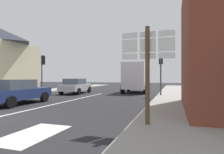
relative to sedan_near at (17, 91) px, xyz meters
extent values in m
plane|color=#232326|center=(2.16, 6.37, -0.76)|extent=(80.00, 80.00, 0.00)
cube|color=gray|center=(9.03, 4.37, -0.69)|extent=(2.91, 44.00, 0.14)
cube|color=gray|center=(-4.71, 4.37, -0.69)|extent=(2.91, 44.00, 0.14)
cube|color=silver|center=(2.16, 2.37, -0.75)|extent=(0.16, 12.00, 0.01)
cube|color=silver|center=(5.14, -4.63, -0.75)|extent=(1.20, 2.20, 0.01)
cube|color=beige|center=(-11.44, 12.52, -0.41)|extent=(4.29, 1.20, 0.70)
cube|color=navy|center=(0.00, 0.07, -0.14)|extent=(1.75, 4.20, 0.60)
cube|color=#47515B|center=(0.00, -0.18, 0.43)|extent=(1.55, 2.10, 0.55)
cylinder|color=black|center=(-0.88, 1.42, -0.44)|extent=(0.22, 0.64, 0.64)
cylinder|color=black|center=(0.87, 1.42, -0.44)|extent=(0.22, 0.64, 0.64)
cylinder|color=black|center=(0.87, -1.28, -0.44)|extent=(0.22, 0.64, 0.64)
cube|color=#B7BABF|center=(-0.29, 7.76, -0.14)|extent=(2.05, 4.32, 0.60)
cube|color=#47515B|center=(-0.27, 7.51, 0.43)|extent=(1.70, 2.21, 0.55)
cylinder|color=black|center=(-1.26, 9.04, -0.44)|extent=(0.27, 0.65, 0.64)
cylinder|color=black|center=(0.49, 9.17, -0.44)|extent=(0.27, 0.65, 0.64)
cylinder|color=black|center=(-1.06, 6.35, -0.44)|extent=(0.27, 0.65, 0.64)
cylinder|color=black|center=(0.68, 6.48, -0.44)|extent=(0.27, 0.65, 0.64)
cube|color=silver|center=(5.12, 10.22, 0.99)|extent=(2.41, 3.82, 2.60)
cube|color=silver|center=(4.98, 12.72, 0.69)|extent=(2.16, 1.42, 2.00)
cube|color=#47515B|center=(4.97, 12.77, 1.49)|extent=(1.76, 0.20, 0.70)
cylinder|color=black|center=(3.88, 12.60, -0.31)|extent=(0.33, 0.91, 0.90)
cylinder|color=black|center=(6.08, 12.73, -0.31)|extent=(0.33, 0.91, 0.90)
cylinder|color=black|center=(4.08, 9.21, -0.31)|extent=(0.33, 0.91, 0.90)
cylinder|color=black|center=(6.27, 9.34, -0.31)|extent=(0.33, 0.91, 0.90)
cylinder|color=brown|center=(8.12, -3.03, 0.84)|extent=(0.14, 0.14, 3.20)
cube|color=white|center=(7.54, -2.98, 2.20)|extent=(0.50, 0.03, 0.18)
cube|color=black|center=(7.54, -2.96, 2.20)|extent=(0.43, 0.01, 0.13)
cube|color=white|center=(7.54, -2.98, 1.86)|extent=(0.50, 0.03, 0.42)
cube|color=black|center=(7.54, -2.96, 1.86)|extent=(0.43, 0.01, 0.32)
cube|color=white|center=(7.54, -2.98, 1.52)|extent=(0.50, 0.03, 0.18)
cube|color=black|center=(7.54, -2.96, 1.52)|extent=(0.43, 0.01, 0.13)
cube|color=white|center=(8.12, -2.98, 2.20)|extent=(0.50, 0.03, 0.18)
cube|color=black|center=(8.12, -2.96, 2.20)|extent=(0.43, 0.01, 0.13)
cube|color=white|center=(8.12, -2.98, 1.86)|extent=(0.50, 0.03, 0.42)
cube|color=black|center=(8.12, -2.96, 1.86)|extent=(0.43, 0.01, 0.32)
cube|color=white|center=(8.12, -2.98, 1.52)|extent=(0.50, 0.03, 0.18)
cube|color=black|center=(8.12, -2.96, 1.52)|extent=(0.43, 0.01, 0.13)
cube|color=white|center=(8.70, -2.98, 2.20)|extent=(0.50, 0.03, 0.18)
cube|color=black|center=(8.70, -2.96, 2.20)|extent=(0.43, 0.01, 0.13)
cube|color=white|center=(8.70, -2.98, 1.86)|extent=(0.50, 0.03, 0.42)
cube|color=black|center=(8.70, -2.96, 1.86)|extent=(0.43, 0.01, 0.32)
cube|color=white|center=(8.70, -2.98, 1.52)|extent=(0.50, 0.03, 0.18)
cube|color=black|center=(8.70, -2.96, 1.52)|extent=(0.43, 0.01, 0.13)
cylinder|color=#47474C|center=(-3.55, 6.78, 1.12)|extent=(0.12, 0.12, 3.77)
cube|color=black|center=(-3.55, 6.98, 2.56)|extent=(0.30, 0.28, 0.90)
sphere|color=red|center=(-3.55, 7.12, 2.83)|extent=(0.18, 0.18, 0.18)
sphere|color=#3C2303|center=(-3.55, 7.12, 2.55)|extent=(0.18, 0.18, 0.18)
sphere|color=black|center=(-3.55, 7.12, 2.27)|extent=(0.18, 0.18, 0.18)
cylinder|color=#47474C|center=(7.87, 7.11, 1.03)|extent=(0.12, 0.12, 3.59)
cube|color=black|center=(7.87, 7.31, 2.38)|extent=(0.30, 0.28, 0.90)
sphere|color=red|center=(7.87, 7.45, 2.65)|extent=(0.18, 0.18, 0.18)
sphere|color=#3C2303|center=(7.87, 7.45, 2.37)|extent=(0.18, 0.18, 0.18)
sphere|color=black|center=(7.87, 7.45, 2.09)|extent=(0.18, 0.18, 0.18)
camera|label=1|loc=(8.91, -9.07, 0.85)|focal=30.70mm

